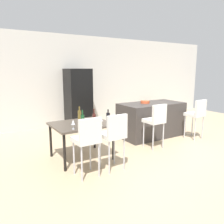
% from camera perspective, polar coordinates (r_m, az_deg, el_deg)
% --- Properties ---
extents(ground_plane, '(10.00, 10.00, 0.00)m').
position_cam_1_polar(ground_plane, '(5.84, 12.07, -7.71)').
color(ground_plane, tan).
extents(back_wall, '(10.00, 0.12, 2.90)m').
position_cam_1_polar(back_wall, '(8.05, -2.97, 8.07)').
color(back_wall, beige).
rests_on(back_wall, ground_plane).
extents(kitchen_island, '(1.76, 0.90, 0.92)m').
position_cam_1_polar(kitchen_island, '(6.31, 9.84, -1.89)').
color(kitchen_island, '#383330').
rests_on(kitchen_island, ground_plane).
extents(bar_chair_left, '(0.41, 0.41, 1.05)m').
position_cam_1_polar(bar_chair_left, '(5.26, 10.98, -1.80)').
color(bar_chair_left, silver).
rests_on(bar_chair_left, ground_plane).
extents(bar_chair_middle, '(0.41, 0.41, 1.05)m').
position_cam_1_polar(bar_chair_middle, '(6.30, 20.55, -0.24)').
color(bar_chair_middle, silver).
rests_on(bar_chair_middle, ground_plane).
extents(dining_table, '(1.15, 0.95, 0.74)m').
position_cam_1_polar(dining_table, '(4.66, -7.79, -3.70)').
color(dining_table, '#4C4238').
rests_on(dining_table, ground_plane).
extents(dining_chair_near, '(0.41, 0.41, 1.05)m').
position_cam_1_polar(dining_chair_near, '(3.82, -6.20, -6.47)').
color(dining_chair_near, silver).
rests_on(dining_chair_near, ground_plane).
extents(dining_chair_far, '(0.41, 0.41, 1.05)m').
position_cam_1_polar(dining_chair_far, '(4.06, 0.45, -5.36)').
color(dining_chair_far, silver).
rests_on(dining_chair_far, ground_plane).
extents(wine_bottle_far, '(0.07, 0.07, 0.33)m').
position_cam_1_polar(wine_bottle_far, '(4.33, -7.41, -2.15)').
color(wine_bottle_far, '#194723').
rests_on(wine_bottle_far, dining_table).
extents(wine_bottle_near, '(0.07, 0.07, 0.29)m').
position_cam_1_polar(wine_bottle_near, '(4.56, -1.00, -1.50)').
color(wine_bottle_near, black).
rests_on(wine_bottle_near, dining_table).
extents(wine_bottle_right, '(0.07, 0.07, 0.33)m').
position_cam_1_polar(wine_bottle_right, '(4.70, -8.19, -1.06)').
color(wine_bottle_right, brown).
rests_on(wine_bottle_right, dining_table).
extents(wine_bottle_left, '(0.07, 0.07, 0.34)m').
position_cam_1_polar(wine_bottle_left, '(4.40, -4.51, -1.83)').
color(wine_bottle_left, '#471E19').
rests_on(wine_bottle_left, dining_table).
extents(wine_glass_middle, '(0.07, 0.07, 0.17)m').
position_cam_1_polar(wine_glass_middle, '(4.42, -2.76, -1.81)').
color(wine_glass_middle, silver).
rests_on(wine_glass_middle, dining_table).
extents(wine_glass_end, '(0.07, 0.07, 0.17)m').
position_cam_1_polar(wine_glass_end, '(4.21, -9.76, -2.60)').
color(wine_glass_end, silver).
rests_on(wine_glass_end, dining_table).
extents(refrigerator, '(0.72, 0.68, 1.84)m').
position_cam_1_polar(refrigerator, '(7.24, -8.51, 3.46)').
color(refrigerator, black).
rests_on(refrigerator, ground_plane).
extents(fruit_bowl, '(0.24, 0.24, 0.07)m').
position_cam_1_polar(fruit_bowl, '(6.15, 8.32, 2.52)').
color(fruit_bowl, '#C6512D').
rests_on(fruit_bowl, kitchen_island).
extents(potted_plant, '(0.33, 0.33, 0.53)m').
position_cam_1_polar(potted_plant, '(8.99, 10.04, 0.81)').
color(potted_plant, '#996B4C').
rests_on(potted_plant, ground_plane).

